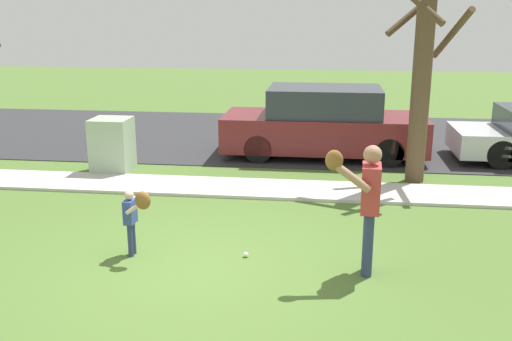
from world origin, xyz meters
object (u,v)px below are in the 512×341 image
object	(u,v)px
baseball	(246,255)
parked_suv_maroon	(324,124)
person_adult	(367,197)
utility_cabinet	(112,145)
person_child	(134,212)
street_tree_near	(423,61)

from	to	relation	value
baseball	parked_suv_maroon	xyz separation A→B (m)	(1.00, 6.06, 0.75)
person_adult	parked_suv_maroon	world-z (taller)	person_adult
utility_cabinet	parked_suv_maroon	xyz separation A→B (m)	(4.47, 1.94, 0.21)
baseball	parked_suv_maroon	distance (m)	6.18
person_child	parked_suv_maroon	size ratio (longest dim) A/B	0.21
person_adult	baseball	xyz separation A→B (m)	(-1.61, 0.33, -1.03)
baseball	street_tree_near	bearing A→B (deg)	55.43
baseball	street_tree_near	distance (m)	5.60
person_child	street_tree_near	world-z (taller)	street_tree_near
parked_suv_maroon	street_tree_near	bearing A→B (deg)	134.87
utility_cabinet	street_tree_near	bearing A→B (deg)	0.51
person_adult	utility_cabinet	distance (m)	6.77
person_child	baseball	bearing A→B (deg)	9.59
person_child	street_tree_near	xyz separation A→B (m)	(4.41, 4.34, 1.76)
utility_cabinet	parked_suv_maroon	distance (m)	4.88
person_child	parked_suv_maroon	xyz separation A→B (m)	(2.54, 6.22, 0.13)
person_adult	parked_suv_maroon	xyz separation A→B (m)	(-0.61, 6.39, -0.27)
person_adult	utility_cabinet	size ratio (longest dim) A/B	1.49
baseball	utility_cabinet	xyz separation A→B (m)	(-3.47, 4.12, 0.54)
utility_cabinet	street_tree_near	world-z (taller)	street_tree_near
person_child	baseball	world-z (taller)	person_child
street_tree_near	person_child	bearing A→B (deg)	-135.48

